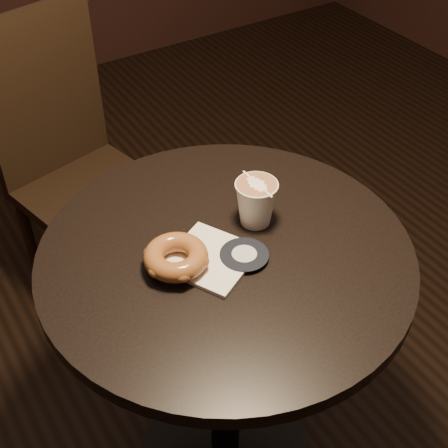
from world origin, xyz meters
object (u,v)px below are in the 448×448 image
object	(u,v)px
chair	(69,153)
doughnut	(176,257)
cafe_table	(226,320)
latte_cup	(256,203)
pastry_bag	(211,258)

from	to	relation	value
chair	doughnut	distance (m)	0.84
cafe_table	latte_cup	world-z (taller)	latte_cup
chair	latte_cup	distance (m)	0.83
pastry_bag	chair	bearing A→B (deg)	61.80
pastry_bag	doughnut	bearing A→B (deg)	138.28
pastry_bag	latte_cup	size ratio (longest dim) A/B	1.55
cafe_table	doughnut	size ratio (longest dim) A/B	6.47
pastry_bag	latte_cup	bearing A→B (deg)	-8.23
chair	latte_cup	world-z (taller)	chair
cafe_table	doughnut	xyz separation A→B (m)	(-0.10, 0.01, 0.23)
cafe_table	chair	xyz separation A→B (m)	(-0.03, 0.81, -0.04)
cafe_table	latte_cup	size ratio (longest dim) A/B	8.18
chair	pastry_bag	bearing A→B (deg)	-104.04
cafe_table	pastry_bag	xyz separation A→B (m)	(-0.04, -0.01, 0.20)
chair	pastry_bag	xyz separation A→B (m)	(-0.01, -0.81, 0.24)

